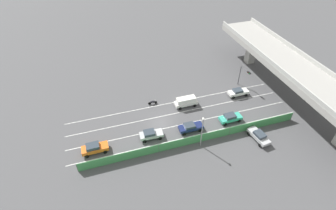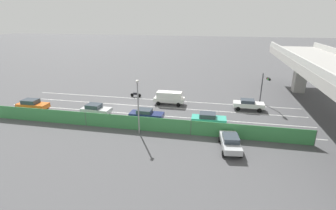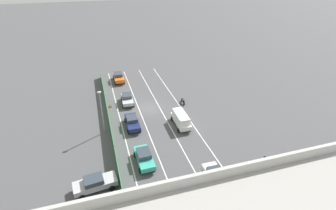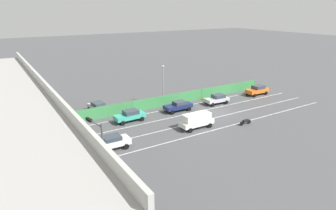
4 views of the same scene
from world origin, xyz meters
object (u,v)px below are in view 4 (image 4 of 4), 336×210
Objects in this scene: parked_wagon_silver at (98,107)px; car_sedan_navy at (178,106)px; car_sedan_silver at (217,99)px; car_taxi_orange at (257,90)px; car_sedan_white at (111,142)px; car_taxi_teal at (130,115)px; traffic_cone at (203,98)px; car_van_white at (197,120)px; motorcycle at (245,122)px; street_lamp at (163,81)px; traffic_light at (97,134)px.

car_sedan_navy is at bearing -118.39° from parked_wagon_silver.
car_sedan_silver is 10.06m from car_taxi_orange.
car_sedan_silver is at bearing -73.04° from car_sedan_white.
car_taxi_orange reaches higher than car_sedan_silver.
car_taxi_orange reaches higher than parked_wagon_silver.
car_taxi_teal reaches higher than traffic_cone.
parked_wagon_silver is at bearing 35.15° from car_van_white.
car_van_white is 20.63m from car_taxi_orange.
motorcycle is 12.61m from traffic_cone.
car_sedan_white is at bearing 102.20° from car_taxi_orange.
car_sedan_navy is at bearing 86.86° from car_sedan_silver.
car_taxi_orange is at bearing -90.49° from car_sedan_navy.
car_taxi_orange reaches higher than car_taxi_teal.
parked_wagon_silver is 11.23m from street_lamp.
car_van_white is 1.05× the size of car_sedan_navy.
car_sedan_silver is 0.96× the size of car_taxi_teal.
car_sedan_silver is 0.88× the size of traffic_light.
car_sedan_silver is 0.65× the size of street_lamp.
traffic_cone is (2.69, -15.37, -0.58)m from car_taxi_teal.
car_sedan_navy is at bearing -59.30° from traffic_light.
car_sedan_silver is at bearing -54.61° from car_van_white.
car_taxi_teal is (6.94, -5.60, 0.01)m from car_sedan_white.
car_sedan_silver is 0.90× the size of parked_wagon_silver.
street_lamp is 8.36m from traffic_cone.
car_taxi_teal is 16.29m from motorcycle.
car_sedan_white is 0.68× the size of street_lamp.
car_van_white is 2.46× the size of motorcycle.
car_sedan_silver is at bearing -68.79° from traffic_light.
car_taxi_teal reaches higher than car_sedan_navy.
car_sedan_silver is 0.94× the size of car_taxi_orange.
traffic_cone is at bearing -10.50° from motorcycle.
car_sedan_navy is at bearing -63.41° from car_sedan_white.
parked_wagon_silver is (15.65, 15.66, 0.44)m from motorcycle.
car_taxi_teal is at bearing -39.62° from traffic_light.
parked_wagon_silver reaches higher than motorcycle.
car_taxi_teal is at bearing -156.52° from parked_wagon_silver.
traffic_cone is (-1.47, -7.33, -3.74)m from street_lamp.
parked_wagon_silver reaches higher than car_sedan_silver.
motorcycle reaches higher than traffic_cone.
traffic_cone is at bearing -65.33° from car_sedan_white.
car_sedan_silver is at bearing -17.04° from motorcycle.
street_lamp is (13.87, 5.04, 3.61)m from motorcycle.
parked_wagon_silver is (12.89, -3.01, 0.00)m from car_sedan_white.
car_sedan_white is 0.99× the size of car_taxi_orange.
car_sedan_silver is 3.17m from traffic_cone.
car_taxi_orange is (6.83, -31.59, 0.07)m from car_sedan_white.
car_van_white is at bearing 165.82° from car_sedan_navy.
traffic_light is at bearing 120.70° from car_sedan_navy.
car_taxi_orange is 18.71m from street_lamp.
car_sedan_white is at bearing 129.16° from street_lamp.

